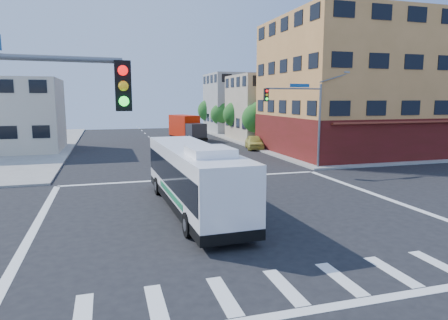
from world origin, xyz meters
name	(u,v)px	position (x,y,z in m)	size (l,w,h in m)	color
ground	(236,214)	(0.00, 0.00, 0.00)	(120.00, 120.00, 0.00)	black
sidewalk_ne	(377,135)	(35.00, 35.00, 0.07)	(50.00, 50.00, 0.15)	gray
corner_building_ne	(360,98)	(19.99, 18.48, 5.89)	(18.10, 15.44, 14.00)	#D5904C
building_east_near	(275,108)	(16.98, 33.98, 4.51)	(12.06, 10.06, 9.00)	#B8A58C
building_east_far	(243,103)	(16.98, 47.98, 5.01)	(12.06, 10.06, 10.00)	#9B9C97
building_west	(2,115)	(-17.02, 29.98, 4.01)	(12.06, 10.06, 8.00)	beige
signal_mast_ne	(302,109)	(9.08, 10.62, 4.98)	(7.91, 1.13, 8.07)	slate
street_tree_a	(257,116)	(11.90, 27.92, 3.59)	(3.60, 3.60, 5.53)	#331D12
street_tree_b	(237,113)	(11.90, 35.92, 3.75)	(3.80, 3.80, 5.79)	#331D12
street_tree_c	(222,113)	(11.90, 43.92, 3.46)	(3.40, 3.40, 5.29)	#331D12
street_tree_d	(209,109)	(11.90, 51.92, 3.88)	(4.00, 4.00, 6.03)	#331D12
transit_bus	(193,176)	(-1.91, 1.36, 1.81)	(3.13, 12.60, 3.71)	black
box_truck	(187,128)	(4.57, 35.85, 1.69)	(4.10, 8.04, 3.48)	#26252B
parked_car	(254,142)	(10.24, 24.44, 0.80)	(1.88, 4.67, 1.59)	gold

